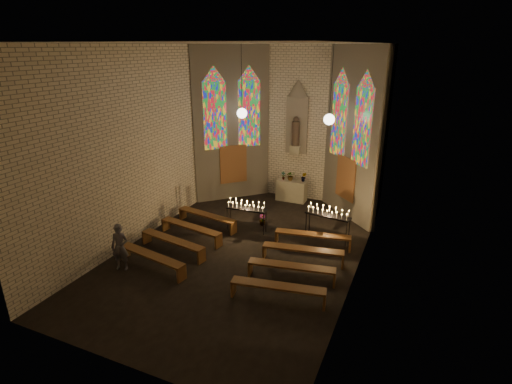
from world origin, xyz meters
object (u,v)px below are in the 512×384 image
at_px(altar, 291,190).
at_px(votive_stand_right, 328,213).
at_px(visitor, 120,247).
at_px(votive_stand_left, 246,207).
at_px(aisle_flower_pot, 262,220).

distance_m(altar, votive_stand_right, 4.22).
xyz_separation_m(votive_stand_right, visitor, (-5.66, -4.78, -0.29)).
bearing_deg(visitor, votive_stand_left, 42.76).
distance_m(aisle_flower_pot, votive_stand_left, 1.15).
height_order(aisle_flower_pot, visitor, visitor).
distance_m(votive_stand_right, visitor, 7.42).
bearing_deg(altar, aisle_flower_pot, -93.56).
relative_size(altar, votive_stand_right, 0.80).
xyz_separation_m(altar, visitor, (-3.11, -8.11, 0.29)).
bearing_deg(altar, votive_stand_left, -98.35).
relative_size(altar, visitor, 0.88).
relative_size(aisle_flower_pot, visitor, 0.29).
relative_size(votive_stand_left, votive_stand_right, 0.94).
xyz_separation_m(altar, aisle_flower_pot, (-0.19, -3.11, -0.27)).
relative_size(aisle_flower_pot, votive_stand_left, 0.28).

